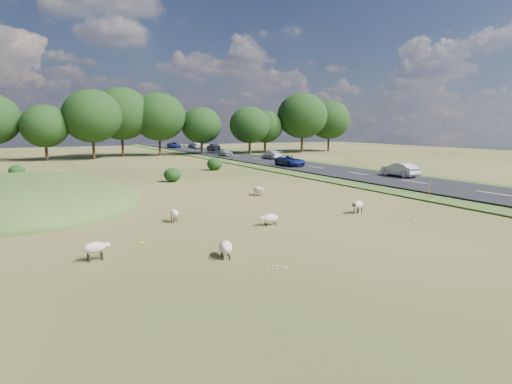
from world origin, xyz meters
The scene contains 19 objects.
ground centered at (0.00, 20.00, 0.00)m, with size 160.00×160.00×0.00m, color #374A17.
mound centered at (-12.00, 12.00, 0.00)m, with size 16.00×20.00×4.00m, color #33561E.
road centered at (20.00, 30.00, 0.12)m, with size 8.00×150.00×0.25m, color black.
treeline centered at (-1.06, 55.44, 6.57)m, with size 96.28×14.66×11.70m.
shrubs centered at (0.48, 26.30, 0.69)m, with size 22.67×12.43×1.49m.
marker_post centered at (14.83, 1.44, 0.60)m, with size 0.06×0.06×1.20m, color #D8590C.
sheep_0 centered at (0.19, -1.30, 0.40)m, with size 1.09×0.51×0.63m.
sheep_1 centered at (-9.01, -3.90, 0.54)m, with size 1.09×0.57×0.77m.
sheep_2 centered at (4.35, 8.39, 0.44)m, with size 0.71×1.24×0.69m.
sheep_3 centered at (-4.17, 1.79, 0.50)m, with size 0.48×1.01×0.72m.
sheep_4 centered at (6.59, -0.69, 0.54)m, with size 1.11×0.75×0.77m.
sheep_5 centered at (-4.24, -5.78, 0.44)m, with size 0.80×1.27×0.70m.
car_0 centered at (18.10, 26.82, 0.91)m, with size 2.18×4.72×1.31m, color navy.
car_2 centered at (21.90, 11.78, 0.94)m, with size 1.46×4.19×1.38m, color #B3B5BC.
car_3 centered at (18.10, 77.87, 0.89)m, with size 2.12×4.61×1.28m, color navy.
car_4 centered at (21.90, 74.26, 1.00)m, with size 2.10×5.17×1.50m, color silver.
car_5 centered at (18.10, 47.93, 0.88)m, with size 1.48×3.68×1.25m, color #AFB2B7.
car_6 centered at (21.90, 38.71, 0.89)m, with size 1.79×4.40×1.28m, color white.
car_7 centered at (21.90, 63.20, 0.93)m, with size 1.44×4.13×1.36m, color black.
Camera 1 is at (-11.11, -22.39, 5.33)m, focal length 32.00 mm.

